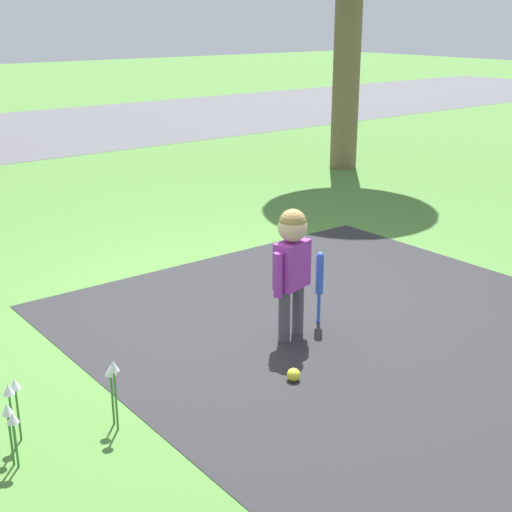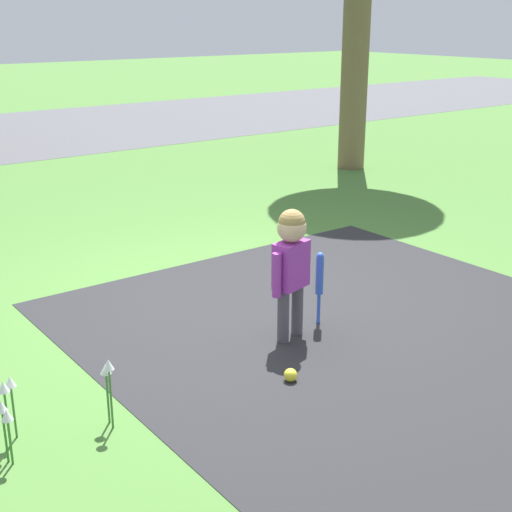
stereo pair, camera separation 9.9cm
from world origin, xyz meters
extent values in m
plane|color=#477533|center=(0.00, 0.00, 0.00)|extent=(60.00, 60.00, 0.00)
cylinder|color=#4C4751|center=(-0.10, -0.79, 0.19)|extent=(0.08, 0.08, 0.38)
cylinder|color=#4C4751|center=(0.05, -0.75, 0.19)|extent=(0.08, 0.08, 0.38)
cube|color=purple|center=(-0.02, -0.77, 0.55)|extent=(0.28, 0.20, 0.33)
cylinder|color=purple|center=(-0.18, -0.81, 0.52)|extent=(0.06, 0.06, 0.31)
cylinder|color=purple|center=(0.13, -0.74, 0.52)|extent=(0.06, 0.06, 0.31)
sphere|color=#D8AD8C|center=(-0.02, -0.77, 0.81)|extent=(0.20, 0.20, 0.20)
sphere|color=#997A47|center=(-0.02, -0.77, 0.84)|extent=(0.18, 0.18, 0.18)
sphere|color=blue|center=(0.29, -0.71, 0.02)|extent=(0.03, 0.03, 0.03)
cylinder|color=blue|center=(0.29, -0.71, 0.12)|extent=(0.03, 0.03, 0.24)
cylinder|color=blue|center=(0.29, -0.71, 0.38)|extent=(0.06, 0.06, 0.29)
sphere|color=blue|center=(0.29, -0.71, 0.53)|extent=(0.05, 0.05, 0.05)
sphere|color=yellow|center=(-0.43, -1.27, 0.04)|extent=(0.08, 0.08, 0.08)
cylinder|color=brown|center=(4.47, 3.26, 1.94)|extent=(0.39, 0.39, 3.89)
cylinder|color=#38702D|center=(-2.11, -1.05, 0.15)|extent=(0.01, 0.01, 0.29)
cone|color=silver|center=(-2.11, -1.05, 0.32)|extent=(0.06, 0.06, 0.06)
cylinder|color=#38702D|center=(-2.10, -1.09, 0.13)|extent=(0.01, 0.01, 0.25)
cone|color=silver|center=(-2.10, -1.09, 0.28)|extent=(0.06, 0.06, 0.06)
cylinder|color=#38702D|center=(-1.54, -1.02, 0.15)|extent=(0.01, 0.01, 0.31)
cone|color=silver|center=(-1.54, -1.02, 0.34)|extent=(0.06, 0.06, 0.06)
cylinder|color=#38702D|center=(-2.06, -0.93, 0.16)|extent=(0.01, 0.01, 0.33)
cone|color=silver|center=(-2.06, -0.93, 0.36)|extent=(0.06, 0.06, 0.06)
cylinder|color=#38702D|center=(-2.00, -0.86, 0.15)|extent=(0.01, 0.01, 0.31)
cone|color=silver|center=(-2.00, -0.86, 0.34)|extent=(0.06, 0.06, 0.06)
cylinder|color=#38702D|center=(-1.55, -1.08, 0.18)|extent=(0.01, 0.01, 0.36)
cone|color=silver|center=(-1.55, -1.08, 0.39)|extent=(0.06, 0.06, 0.06)
camera|label=1|loc=(-3.04, -4.23, 2.16)|focal=50.00mm
camera|label=2|loc=(-2.97, -4.29, 2.16)|focal=50.00mm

